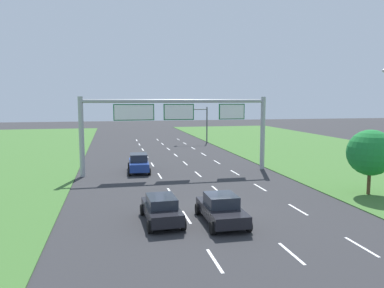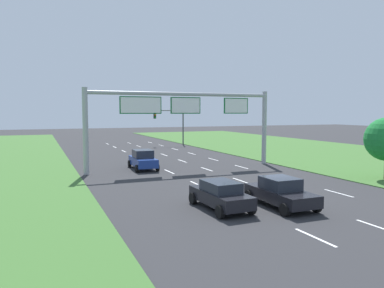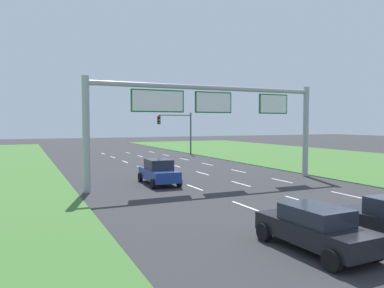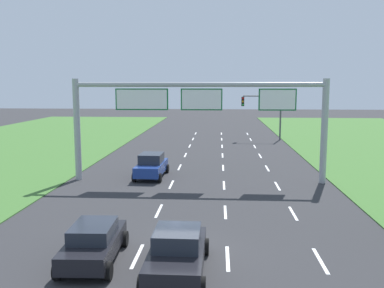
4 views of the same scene
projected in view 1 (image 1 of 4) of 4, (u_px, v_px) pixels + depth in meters
The scene contains 10 objects.
ground_plane at pixel (216, 215), 21.90m from camera, with size 200.00×200.00×0.00m, color #2D2D30.
lane_dashes_inner_left at pixel (160, 176), 33.17m from camera, with size 0.14×62.40×0.01m.
lane_dashes_inner_right at pixel (198, 174), 33.91m from camera, with size 0.14×62.40×0.01m.
lane_dashes_slip at pixel (235, 173), 34.65m from camera, with size 0.14×62.40×0.01m.
car_near_red at pixel (139, 163), 34.87m from camera, with size 2.13×4.39×1.71m.
car_lead_silver at pixel (161, 209), 20.54m from camera, with size 2.10×4.24×1.47m.
car_mid_lane at pixel (221, 209), 20.51m from camera, with size 2.16×4.47×1.56m.
sign_gantry at pixel (177, 119), 34.06m from camera, with size 17.24×0.44×7.00m.
traffic_light_mast at pixel (195, 118), 57.60m from camera, with size 4.76×0.49×5.60m.
roadside_tree_near at pixel (370, 153), 26.19m from camera, with size 3.23×3.23×4.65m.
Camera 1 is at (-5.87, -20.48, 6.72)m, focal length 35.00 mm.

